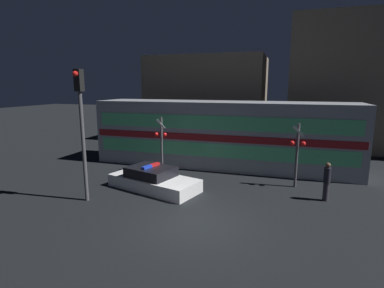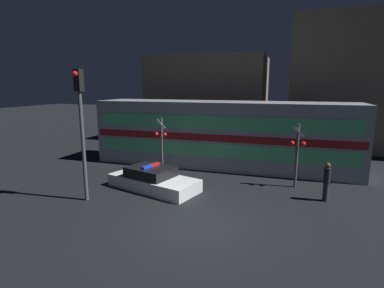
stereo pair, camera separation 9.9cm
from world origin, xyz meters
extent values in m
plane|color=black|center=(0.00, 0.00, 0.00)|extent=(120.00, 120.00, 0.00)
cube|color=#999EA5|center=(-0.82, 8.35, 2.03)|extent=(15.95, 3.12, 4.06)
cube|color=maroon|center=(-0.82, 6.78, 2.03)|extent=(15.63, 0.03, 0.41)
cube|color=#59D88C|center=(-0.82, 6.78, 1.30)|extent=(15.15, 0.02, 0.81)
cube|color=#59D88C|center=(-0.82, 6.78, 2.92)|extent=(15.15, 0.02, 0.81)
cube|color=silver|center=(-3.05, 3.01, 0.31)|extent=(4.84, 3.07, 0.61)
cube|color=black|center=(-3.22, 3.06, 0.85)|extent=(2.53, 2.20, 0.47)
cube|color=blue|center=(-3.30, 2.79, 1.15)|extent=(0.35, 0.60, 0.12)
cube|color=red|center=(-3.14, 3.34, 1.15)|extent=(0.35, 0.60, 0.12)
cylinder|color=#2D2833|center=(4.83, 3.88, 0.41)|extent=(0.25, 0.25, 0.82)
cylinder|color=black|center=(4.83, 3.88, 1.17)|extent=(0.29, 0.29, 0.69)
sphere|color=brown|center=(4.83, 3.88, 1.62)|extent=(0.22, 0.22, 0.22)
cylinder|color=#4C4C51|center=(3.58, 5.42, 1.61)|extent=(0.13, 0.13, 3.21)
sphere|color=red|center=(3.32, 5.28, 2.25)|extent=(0.24, 0.24, 0.24)
sphere|color=red|center=(3.84, 5.28, 2.25)|extent=(0.24, 0.24, 0.24)
cube|color=white|center=(3.58, 5.33, 2.83)|extent=(0.58, 0.03, 0.58)
cylinder|color=#4C4C51|center=(-3.80, 5.77, 1.63)|extent=(0.13, 0.13, 3.25)
sphere|color=red|center=(-4.06, 5.63, 2.28)|extent=(0.24, 0.24, 0.24)
sphere|color=red|center=(-3.54, 5.63, 2.28)|extent=(0.24, 0.24, 0.24)
cube|color=white|center=(-3.80, 5.68, 2.86)|extent=(0.58, 0.03, 0.58)
cylinder|color=#4C4C51|center=(-5.26, 0.73, 2.39)|extent=(0.16, 0.16, 4.77)
cube|color=black|center=(-5.26, 0.73, 5.22)|extent=(0.30, 0.30, 0.90)
sphere|color=red|center=(-5.26, 0.54, 5.47)|extent=(0.23, 0.23, 0.23)
cube|color=#726656|center=(-4.17, 17.75, 3.79)|extent=(10.32, 6.96, 7.58)
cube|color=#726656|center=(6.59, 16.50, 5.15)|extent=(7.24, 4.73, 10.30)
camera|label=1|loc=(2.99, -9.85, 4.99)|focal=28.00mm
camera|label=2|loc=(3.09, -9.82, 4.99)|focal=28.00mm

